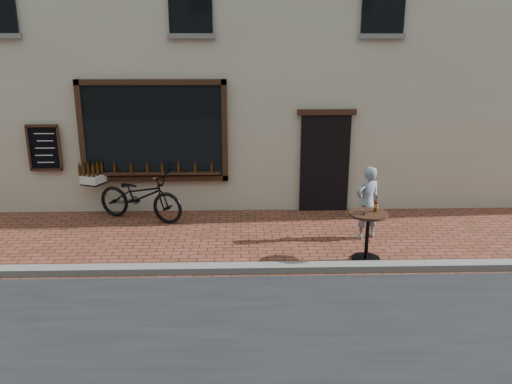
{
  "coord_description": "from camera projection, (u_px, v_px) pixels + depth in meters",
  "views": [
    {
      "loc": [
        0.03,
        -7.47,
        3.61
      ],
      "look_at": [
        0.28,
        1.2,
        1.1
      ],
      "focal_mm": 35.0,
      "sensor_mm": 36.0,
      "label": 1
    }
  ],
  "objects": [
    {
      "name": "ground",
      "position": [
        241.0,
        277.0,
        8.17
      ],
      "size": [
        90.0,
        90.0,
        0.0
      ],
      "primitive_type": "plane",
      "color": "#5B2F1D",
      "rests_on": "ground"
    },
    {
      "name": "pedestrian",
      "position": [
        367.0,
        203.0,
        9.66
      ],
      "size": [
        0.61,
        0.51,
        1.44
      ],
      "primitive_type": "imported",
      "rotation": [
        0.0,
        0.0,
        3.51
      ],
      "color": "gray",
      "rests_on": "ground"
    },
    {
      "name": "kerb",
      "position": [
        241.0,
        268.0,
        8.35
      ],
      "size": [
        90.0,
        0.25,
        0.12
      ],
      "primitive_type": "cube",
      "color": "slate",
      "rests_on": "ground"
    },
    {
      "name": "bistro_table",
      "position": [
        368.0,
        226.0,
        8.68
      ],
      "size": [
        0.68,
        0.68,
        1.17
      ],
      "color": "black",
      "rests_on": "ground"
    },
    {
      "name": "cargo_bicycle",
      "position": [
        139.0,
        195.0,
        10.77
      ],
      "size": [
        2.45,
        1.49,
        1.14
      ],
      "rotation": [
        0.0,
        0.0,
        1.18
      ],
      "color": "black",
      "rests_on": "ground"
    }
  ]
}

